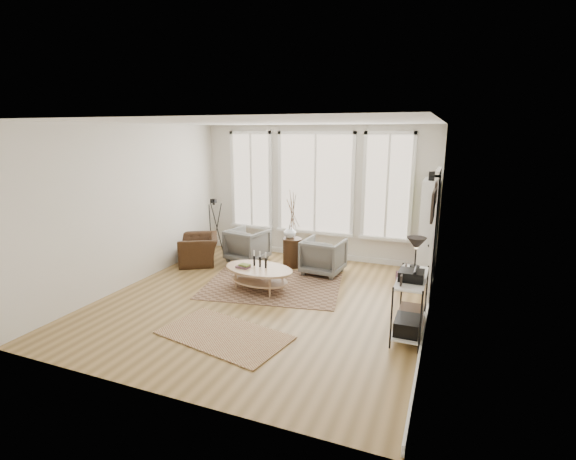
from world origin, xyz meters
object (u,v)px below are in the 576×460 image
at_px(coffee_table, 258,273).
at_px(side_table, 293,229).
at_px(bookcase, 429,229).
at_px(armchair_right, 323,256).
at_px(armchair_left, 248,245).
at_px(low_shelf, 411,299).
at_px(accent_chair, 199,249).

bearing_deg(coffee_table, side_table, 86.95).
relative_size(bookcase, armchair_right, 2.65).
bearing_deg(armchair_left, low_shelf, 159.81).
relative_size(low_shelf, accent_chair, 1.40).
height_order(coffee_table, accent_chair, accent_chair).
xyz_separation_m(armchair_left, accent_chair, (-0.90, -0.53, -0.06)).
distance_m(low_shelf, armchair_left, 4.23).
bearing_deg(armchair_left, accent_chair, 41.45).
bearing_deg(accent_chair, side_table, 73.27).
distance_m(side_table, accent_chair, 2.08).
relative_size(bookcase, accent_chair, 2.22).
bearing_deg(coffee_table, low_shelf, -14.72).
distance_m(bookcase, coffee_table, 3.34).
distance_m(low_shelf, coffee_table, 2.76).
distance_m(armchair_left, accent_chair, 1.05).
bearing_deg(accent_chair, armchair_right, 65.02).
xyz_separation_m(armchair_left, side_table, (1.04, 0.01, 0.45)).
relative_size(coffee_table, armchair_right, 1.82).
xyz_separation_m(low_shelf, accent_chair, (-4.53, 1.63, -0.21)).
distance_m(low_shelf, accent_chair, 4.82).
height_order(low_shelf, armchair_left, low_shelf).
bearing_deg(side_table, armchair_right, -15.00).
bearing_deg(coffee_table, accent_chair, 153.41).
bearing_deg(accent_chair, bookcase, 68.52).
xyz_separation_m(low_shelf, armchair_left, (-3.63, 2.17, -0.15)).
bearing_deg(side_table, bookcase, 7.37).
relative_size(low_shelf, coffee_table, 0.92).
xyz_separation_m(coffee_table, accent_chair, (-1.86, 0.93, -0.02)).
xyz_separation_m(low_shelf, side_table, (-2.59, 2.18, 0.29)).
relative_size(coffee_table, side_table, 0.84).
distance_m(coffee_table, armchair_left, 1.76).
height_order(bookcase, accent_chair, bookcase).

